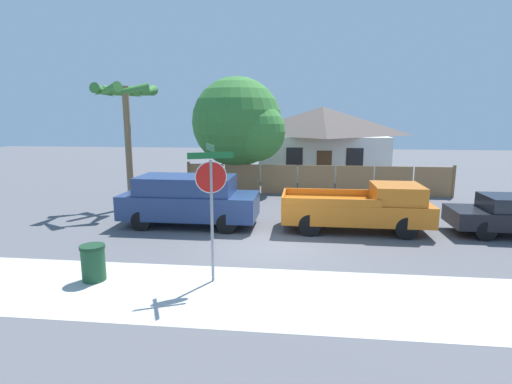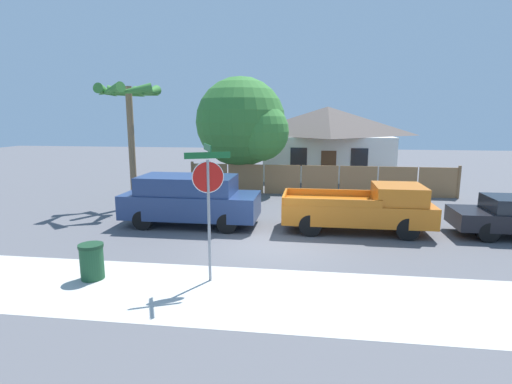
% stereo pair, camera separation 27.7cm
% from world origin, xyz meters
% --- Properties ---
extents(ground_plane, '(80.00, 80.00, 0.00)m').
position_xyz_m(ground_plane, '(0.00, 0.00, 0.00)').
color(ground_plane, '#56565B').
extents(sidewalk_strip, '(36.00, 3.20, 0.01)m').
position_xyz_m(sidewalk_strip, '(0.00, -3.60, 0.00)').
color(sidewalk_strip, beige).
rests_on(sidewalk_strip, ground).
extents(wooden_fence, '(13.73, 0.12, 1.63)m').
position_xyz_m(wooden_fence, '(1.70, 8.69, 0.77)').
color(wooden_fence, '#997047').
rests_on(wooden_fence, ground).
extents(house, '(8.64, 8.00, 4.70)m').
position_xyz_m(house, '(2.28, 16.05, 2.44)').
color(house, white).
rests_on(house, ground).
extents(oak_tree, '(5.04, 4.80, 6.12)m').
position_xyz_m(oak_tree, '(-2.34, 9.36, 3.61)').
color(oak_tree, brown).
rests_on(oak_tree, ground).
extents(palm_tree, '(2.65, 2.86, 5.38)m').
position_xyz_m(palm_tree, '(-6.59, 4.65, 4.61)').
color(palm_tree, brown).
rests_on(palm_tree, ground).
extents(red_suv, '(4.99, 2.02, 1.86)m').
position_xyz_m(red_suv, '(-3.18, 2.03, 1.00)').
color(red_suv, navy).
rests_on(red_suv, ground).
extents(orange_pickup, '(5.12, 2.00, 1.69)m').
position_xyz_m(orange_pickup, '(3.08, 2.03, 0.83)').
color(orange_pickup, orange).
rests_on(orange_pickup, ground).
extents(stop_sign, '(1.00, 0.90, 3.35)m').
position_xyz_m(stop_sign, '(-1.19, -2.94, 2.31)').
color(stop_sign, gray).
rests_on(stop_sign, ground).
extents(trash_bin, '(0.60, 0.60, 0.90)m').
position_xyz_m(trash_bin, '(-4.12, -3.22, 0.45)').
color(trash_bin, '#1E4C2D').
rests_on(trash_bin, ground).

